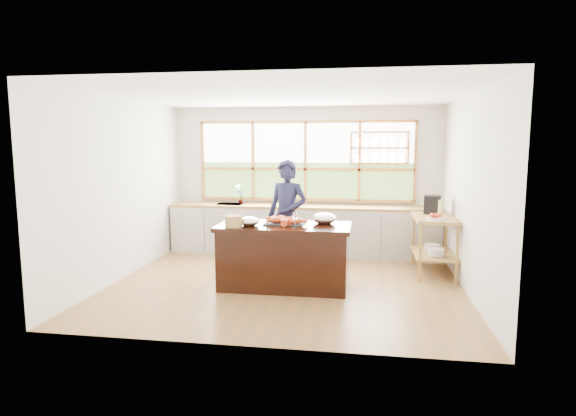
% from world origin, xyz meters
% --- Properties ---
extents(ground_plane, '(5.00, 5.00, 0.00)m').
position_xyz_m(ground_plane, '(0.00, 0.00, 0.00)').
color(ground_plane, brown).
extents(room_shell, '(5.02, 4.52, 2.71)m').
position_xyz_m(room_shell, '(0.02, 0.51, 1.75)').
color(room_shell, beige).
rests_on(room_shell, ground_plane).
extents(back_counter, '(4.90, 0.63, 0.90)m').
position_xyz_m(back_counter, '(-0.02, 1.94, 0.45)').
color(back_counter, '#B2AFA9').
rests_on(back_counter, ground_plane).
extents(right_shelf_unit, '(0.62, 1.10, 0.90)m').
position_xyz_m(right_shelf_unit, '(2.19, 0.89, 0.60)').
color(right_shelf_unit, olive).
rests_on(right_shelf_unit, ground_plane).
extents(island, '(1.85, 0.90, 0.90)m').
position_xyz_m(island, '(0.00, -0.20, 0.45)').
color(island, black).
rests_on(island, ground_plane).
extents(cook, '(0.74, 0.59, 1.78)m').
position_xyz_m(cook, '(-0.09, 0.59, 0.89)').
color(cook, '#181935').
rests_on(cook, ground_plane).
extents(potted_plant, '(0.17, 0.15, 0.28)m').
position_xyz_m(potted_plant, '(-1.21, 2.00, 1.04)').
color(potted_plant, slate).
rests_on(potted_plant, back_counter).
extents(cutting_board, '(0.45, 0.37, 0.01)m').
position_xyz_m(cutting_board, '(-0.35, 1.94, 0.91)').
color(cutting_board, '#6DC63D').
rests_on(cutting_board, back_counter).
extents(espresso_machine, '(0.30, 0.31, 0.30)m').
position_xyz_m(espresso_machine, '(2.19, 1.24, 1.05)').
color(espresso_machine, black).
rests_on(espresso_machine, right_shelf_unit).
extents(wine_bottle, '(0.08, 0.08, 0.28)m').
position_xyz_m(wine_bottle, '(2.24, 0.72, 1.04)').
color(wine_bottle, '#B0B75A').
rests_on(wine_bottle, right_shelf_unit).
extents(fruit_bowl, '(0.24, 0.24, 0.11)m').
position_xyz_m(fruit_bowl, '(2.14, 0.50, 0.94)').
color(fruit_bowl, silver).
rests_on(fruit_bowl, right_shelf_unit).
extents(slate_board, '(0.56, 0.41, 0.02)m').
position_xyz_m(slate_board, '(-0.00, -0.14, 0.91)').
color(slate_board, black).
rests_on(slate_board, island).
extents(lobster_pile, '(0.55, 0.48, 0.08)m').
position_xyz_m(lobster_pile, '(-0.01, -0.15, 0.96)').
color(lobster_pile, '#D44E07').
rests_on(lobster_pile, slate_board).
extents(mixing_bowl_left, '(0.28, 0.28, 0.13)m').
position_xyz_m(mixing_bowl_left, '(-0.47, -0.35, 0.96)').
color(mixing_bowl_left, silver).
rests_on(mixing_bowl_left, island).
extents(mixing_bowl_right, '(0.33, 0.33, 0.16)m').
position_xyz_m(mixing_bowl_right, '(0.54, 0.01, 0.97)').
color(mixing_bowl_right, silver).
rests_on(mixing_bowl_right, island).
extents(wine_glass, '(0.08, 0.08, 0.22)m').
position_xyz_m(wine_glass, '(0.20, -0.51, 1.06)').
color(wine_glass, white).
rests_on(wine_glass, island).
extents(wicker_basket, '(0.24, 0.24, 0.15)m').
position_xyz_m(wicker_basket, '(-0.65, -0.46, 0.98)').
color(wicker_basket, '#B2824E').
rests_on(wicker_basket, island).
extents(parchment_roll, '(0.25, 0.28, 0.08)m').
position_xyz_m(parchment_roll, '(-0.82, -0.03, 0.94)').
color(parchment_roll, white).
rests_on(parchment_roll, island).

